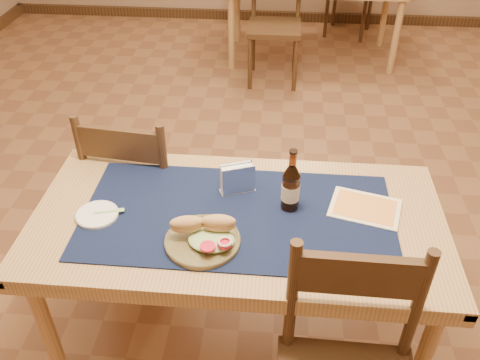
# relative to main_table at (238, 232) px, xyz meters

# --- Properties ---
(main_table) EXTENTS (1.60, 0.80, 0.75)m
(main_table) POSITION_rel_main_table_xyz_m (0.00, 0.00, 0.00)
(main_table) COLOR tan
(main_table) RESTS_ON ground
(placemat) EXTENTS (1.20, 0.60, 0.01)m
(placemat) POSITION_rel_main_table_xyz_m (0.00, 0.00, 0.09)
(placemat) COLOR #10193C
(placemat) RESTS_ON main_table
(baseboard) EXTENTS (6.00, 7.00, 0.10)m
(baseboard) POSITION_rel_main_table_xyz_m (0.00, 0.80, -0.62)
(baseboard) COLOR #442B18
(baseboard) RESTS_ON ground
(chair_main_far) EXTENTS (0.49, 0.49, 0.97)m
(chair_main_far) POSITION_rel_main_table_xyz_m (-0.52, 0.47, -0.17)
(chair_main_far) COLOR #442B18
(chair_main_far) RESTS_ON ground
(chair_back_near) EXTENTS (0.45, 0.45, 0.97)m
(chair_back_near) POSITION_rel_main_table_xyz_m (0.06, 2.79, -0.16)
(chair_back_near) COLOR #442B18
(chair_back_near) RESTS_ON ground
(sandwich_plate) EXTENTS (0.28, 0.28, 0.11)m
(sandwich_plate) POSITION_rel_main_table_xyz_m (-0.10, -0.16, 0.12)
(sandwich_plate) COLOR brown
(sandwich_plate) RESTS_ON placemat
(side_plate) EXTENTS (0.16, 0.16, 0.01)m
(side_plate) POSITION_rel_main_table_xyz_m (-0.54, -0.05, 0.10)
(side_plate) COLOR white
(side_plate) RESTS_ON placemat
(fork) EXTENTS (0.12, 0.04, 0.00)m
(fork) POSITION_rel_main_table_xyz_m (-0.49, -0.04, 0.10)
(fork) COLOR #9EDB78
(fork) RESTS_ON side_plate
(beer_bottle) EXTENTS (0.07, 0.07, 0.27)m
(beer_bottle) POSITION_rel_main_table_xyz_m (0.20, 0.06, 0.19)
(beer_bottle) COLOR #4C240D
(beer_bottle) RESTS_ON placemat
(napkin_holder) EXTENTS (0.15, 0.10, 0.13)m
(napkin_holder) POSITION_rel_main_table_xyz_m (-0.02, 0.15, 0.15)
(napkin_holder) COLOR silver
(napkin_holder) RESTS_ON placemat
(menu_card) EXTENTS (0.31, 0.26, 0.01)m
(menu_card) POSITION_rel_main_table_xyz_m (0.50, 0.08, 0.09)
(menu_card) COLOR #FFEDC0
(menu_card) RESTS_ON placemat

